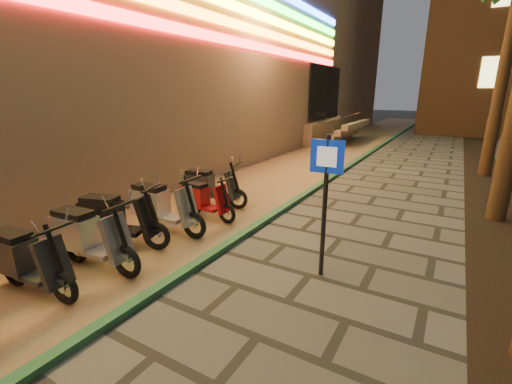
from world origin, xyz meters
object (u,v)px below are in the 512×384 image
Objects in this scene: scooter_8 at (160,206)px; scooter_9 at (203,199)px; scooter_6 at (87,237)px; scooter_7 at (115,219)px; pedestrian_sign at (326,188)px; scooter_5 at (25,260)px; scooter_10 at (208,186)px.

scooter_8 is 1.11m from scooter_9.
scooter_6 is 1.01× the size of scooter_7.
pedestrian_sign reaches higher than scooter_5.
scooter_6 is (0.11, 0.91, 0.04)m from scooter_5.
scooter_10 is (-0.16, 4.48, 0.01)m from scooter_5.
scooter_7 is at bearing -101.95° from scooter_10.
scooter_5 is 0.93× the size of scooter_6.
pedestrian_sign reaches higher than scooter_7.
scooter_5 is at bearing -149.37° from pedestrian_sign.
pedestrian_sign is 4.26m from scooter_10.
scooter_9 is at bearing 155.40° from pedestrian_sign.
scooter_8 is 1.85m from scooter_10.
scooter_9 is (0.25, 3.72, -0.05)m from scooter_5.
scooter_8 is (0.22, 0.95, 0.01)m from scooter_7.
scooter_7 is at bearing 91.76° from scooter_5.
scooter_8 is at bearing -99.35° from scooter_9.
scooter_5 is 0.97× the size of scooter_10.
scooter_6 is 3.58m from scooter_10.
pedestrian_sign reaches higher than scooter_10.
scooter_9 is (-3.28, 1.13, -0.99)m from pedestrian_sign.
scooter_6 is at bearing -159.47° from pedestrian_sign.
pedestrian_sign is 4.48m from scooter_5.
pedestrian_sign is 1.32× the size of scooter_10.
scooter_5 is 2.64m from scooter_8.
pedestrian_sign reaches higher than scooter_6.
pedestrian_sign is at bearing -38.08° from scooter_10.
scooter_7 is 1.18× the size of scooter_9.
scooter_9 is 0.88× the size of scooter_10.
scooter_7 is (-0.21, 1.69, 0.04)m from scooter_5.
scooter_5 is 0.91× the size of scooter_8.
scooter_5 is 1.11× the size of scooter_9.
scooter_6 is at bearing -89.54° from scooter_9.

